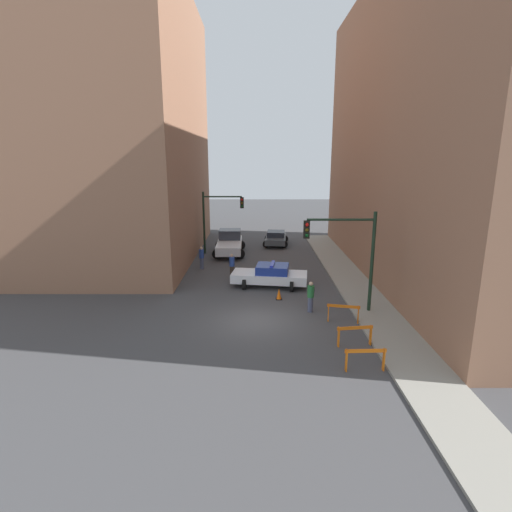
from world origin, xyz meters
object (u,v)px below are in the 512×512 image
(barrier_front, at_px, (364,356))
(traffic_cone, at_px, (277,294))
(pedestrian_corner, at_px, (200,257))
(pedestrian_sidewalk, at_px, (309,296))
(police_car, at_px, (268,275))
(barrier_back, at_px, (342,310))
(traffic_light_far, at_px, (215,214))
(parked_car_near, at_px, (274,238))
(traffic_light_near, at_px, (348,247))
(pedestrian_crossing, at_px, (230,265))
(barrier_mid, at_px, (353,332))
(white_truck, at_px, (228,243))

(barrier_front, xyz_separation_m, traffic_cone, (-2.83, 7.94, -0.30))
(pedestrian_corner, xyz_separation_m, pedestrian_sidewalk, (6.83, -8.41, 0.00))
(police_car, relative_size, barrier_back, 3.11)
(traffic_light_far, relative_size, police_car, 1.06)
(parked_car_near, bearing_deg, barrier_back, -77.12)
(barrier_back, relative_size, traffic_cone, 2.40)
(traffic_light_near, xyz_separation_m, pedestrian_crossing, (-6.39, 6.23, -2.67))
(barrier_mid, bearing_deg, traffic_cone, 116.71)
(traffic_cone, bearing_deg, barrier_front, -70.38)
(pedestrian_crossing, distance_m, barrier_back, 9.59)
(barrier_mid, bearing_deg, pedestrian_corner, 123.70)
(white_truck, bearing_deg, traffic_cone, -73.69)
(police_car, xyz_separation_m, parked_car_near, (0.96, 12.43, -0.05))
(pedestrian_sidewalk, bearing_deg, traffic_light_far, 31.28)
(police_car, bearing_deg, pedestrian_crossing, 61.77)
(traffic_light_near, bearing_deg, pedestrian_sidewalk, 177.83)
(police_car, bearing_deg, parked_car_near, 3.39)
(traffic_light_near, distance_m, traffic_light_far, 15.59)
(pedestrian_crossing, height_order, pedestrian_corner, same)
(police_car, distance_m, barrier_mid, 8.92)
(police_car, bearing_deg, traffic_light_far, 32.70)
(police_car, xyz_separation_m, traffic_cone, (0.43, -2.42, -0.41))
(parked_car_near, bearing_deg, traffic_light_near, -74.99)
(pedestrian_sidewalk, distance_m, barrier_back, 2.01)
(barrier_back, bearing_deg, white_truck, 114.02)
(barrier_front, bearing_deg, barrier_mid, 87.04)
(traffic_light_far, distance_m, traffic_cone, 12.65)
(parked_car_near, relative_size, pedestrian_corner, 2.68)
(parked_car_near, xyz_separation_m, pedestrian_sidewalk, (1.01, -16.75, 0.19))
(traffic_light_near, xyz_separation_m, white_truck, (-7.01, 13.39, -2.62))
(parked_car_near, xyz_separation_m, pedestrian_corner, (-5.82, -8.35, 0.19))
(barrier_mid, relative_size, traffic_cone, 2.43)
(pedestrian_crossing, bearing_deg, traffic_light_near, 113.25)
(police_car, distance_m, barrier_front, 10.85)
(pedestrian_crossing, height_order, pedestrian_sidewalk, same)
(traffic_light_near, relative_size, traffic_cone, 7.93)
(white_truck, xyz_separation_m, pedestrian_sidewalk, (5.11, -13.31, -0.04))
(pedestrian_crossing, relative_size, barrier_mid, 1.04)
(police_car, bearing_deg, traffic_cone, -162.14)
(white_truck, xyz_separation_m, barrier_front, (6.39, -19.34, -0.29))
(white_truck, relative_size, parked_car_near, 1.22)
(traffic_light_near, relative_size, traffic_light_far, 1.00)
(traffic_light_near, xyz_separation_m, barrier_front, (-0.62, -5.96, -2.91))
(traffic_light_near, xyz_separation_m, barrier_mid, (-0.51, -3.86, -2.91))
(pedestrian_sidewalk, height_order, barrier_back, pedestrian_sidewalk)
(parked_car_near, bearing_deg, police_car, -89.25)
(barrier_back, bearing_deg, parked_car_near, 97.69)
(parked_car_near, height_order, barrier_front, parked_car_near)
(police_car, distance_m, pedestrian_sidewalk, 4.76)
(white_truck, relative_size, traffic_cone, 8.29)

